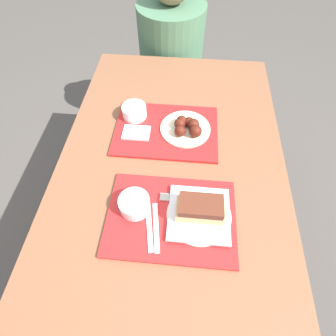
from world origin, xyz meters
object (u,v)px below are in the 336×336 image
(bowl_coleslaw_far, at_px, (134,111))
(brisket_sandwich_plate, at_px, (200,211))
(tray_far, at_px, (166,130))
(tray_near, at_px, (171,217))
(bowl_coleslaw_near, at_px, (134,204))
(wings_plate_far, at_px, (187,127))
(person_seated_across, at_px, (171,42))

(bowl_coleslaw_far, bearing_deg, brisket_sandwich_plate, -57.25)
(tray_far, distance_m, brisket_sandwich_plate, 0.41)
(tray_near, xyz_separation_m, bowl_coleslaw_near, (-0.13, 0.02, 0.04))
(tray_near, height_order, wings_plate_far, wings_plate_far)
(bowl_coleslaw_far, bearing_deg, bowl_coleslaw_near, -80.54)
(bowl_coleslaw_near, height_order, brisket_sandwich_plate, brisket_sandwich_plate)
(tray_near, relative_size, bowl_coleslaw_far, 4.13)
(tray_far, distance_m, bowl_coleslaw_far, 0.16)
(tray_far, bearing_deg, wings_plate_far, 0.66)
(bowl_coleslaw_far, relative_size, person_seated_across, 0.15)
(tray_near, bearing_deg, person_seated_across, 94.79)
(brisket_sandwich_plate, xyz_separation_m, bowl_coleslaw_far, (-0.29, 0.45, -0.00))
(tray_near, relative_size, tray_far, 1.00)
(bowl_coleslaw_far, bearing_deg, tray_near, -66.75)
(tray_near, bearing_deg, bowl_coleslaw_far, 113.25)
(bowl_coleslaw_near, bearing_deg, tray_far, 79.17)
(brisket_sandwich_plate, relative_size, person_seated_across, 0.31)
(bowl_coleslaw_near, bearing_deg, person_seated_across, 88.61)
(tray_far, relative_size, bowl_coleslaw_near, 4.13)
(tray_far, relative_size, wings_plate_far, 2.05)
(tray_near, xyz_separation_m, bowl_coleslaw_far, (-0.20, 0.46, 0.04))
(tray_near, xyz_separation_m, tray_far, (-0.05, 0.39, 0.00))
(tray_near, relative_size, person_seated_across, 0.61)
(tray_far, xyz_separation_m, wings_plate_far, (0.08, 0.00, 0.03))
(bowl_coleslaw_near, xyz_separation_m, wings_plate_far, (0.16, 0.37, -0.01))
(bowl_coleslaw_near, distance_m, wings_plate_far, 0.40)
(brisket_sandwich_plate, height_order, bowl_coleslaw_far, brisket_sandwich_plate)
(tray_far, bearing_deg, bowl_coleslaw_near, -100.83)
(tray_near, distance_m, brisket_sandwich_plate, 0.10)
(wings_plate_far, bearing_deg, brisket_sandwich_plate, -80.95)
(brisket_sandwich_plate, distance_m, person_seated_across, 1.17)
(tray_near, relative_size, wings_plate_far, 2.05)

